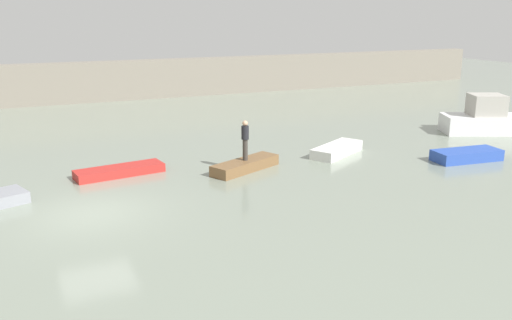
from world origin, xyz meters
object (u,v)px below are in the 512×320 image
(rowboat_white, at_px, (337,150))
(rowboat_blue, at_px, (467,155))
(rowboat_red, at_px, (120,171))
(rowboat_brown, at_px, (245,165))
(motorboat, at_px, (489,119))
(person_dark_shirt, at_px, (245,138))

(rowboat_white, distance_m, rowboat_blue, 5.95)
(rowboat_red, distance_m, rowboat_brown, 5.33)
(motorboat, distance_m, rowboat_brown, 15.60)
(rowboat_red, xyz_separation_m, rowboat_white, (10.22, -0.84, 0.06))
(motorboat, bearing_deg, rowboat_blue, -144.20)
(rowboat_blue, xyz_separation_m, person_dark_shirt, (-9.98, 2.72, 1.18))
(rowboat_brown, distance_m, rowboat_white, 5.16)
(rowboat_red, relative_size, person_dark_shirt, 2.11)
(motorboat, relative_size, rowboat_red, 1.50)
(rowboat_brown, height_order, person_dark_shirt, person_dark_shirt)
(rowboat_blue, bearing_deg, rowboat_red, 170.29)
(motorboat, relative_size, person_dark_shirt, 3.16)
(rowboat_white, distance_m, person_dark_shirt, 5.30)
(rowboat_blue, relative_size, person_dark_shirt, 1.82)
(rowboat_red, xyz_separation_m, rowboat_blue, (15.08, -4.26, 0.07))
(rowboat_brown, height_order, rowboat_white, rowboat_white)
(person_dark_shirt, bearing_deg, rowboat_brown, 90.00)
(motorboat, height_order, rowboat_blue, motorboat)
(rowboat_red, relative_size, rowboat_brown, 1.08)
(rowboat_white, relative_size, rowboat_blue, 1.03)
(rowboat_blue, height_order, person_dark_shirt, person_dark_shirt)
(motorboat, height_order, rowboat_brown, motorboat)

